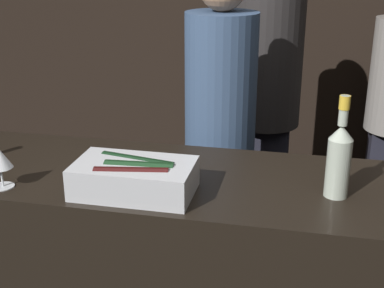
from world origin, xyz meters
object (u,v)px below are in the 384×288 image
at_px(rose_wine_bottle, 339,157).
at_px(person_grey_polo, 220,134).
at_px(person_blond_tee, 265,97).
at_px(ice_bin_with_bottles, 135,176).

relative_size(rose_wine_bottle, person_grey_polo, 0.20).
distance_m(person_blond_tee, person_grey_polo, 0.72).
bearing_deg(rose_wine_bottle, person_blond_tee, 104.64).
xyz_separation_m(ice_bin_with_bottles, person_grey_polo, (0.17, 0.79, -0.10)).
height_order(ice_bin_with_bottles, person_grey_polo, person_grey_polo).
bearing_deg(rose_wine_bottle, person_grey_polo, 127.72).
distance_m(rose_wine_bottle, person_blond_tee, 1.43).
bearing_deg(rose_wine_bottle, ice_bin_with_bottles, -169.52).
height_order(ice_bin_with_bottles, person_blond_tee, person_blond_tee).
height_order(person_blond_tee, person_grey_polo, person_blond_tee).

